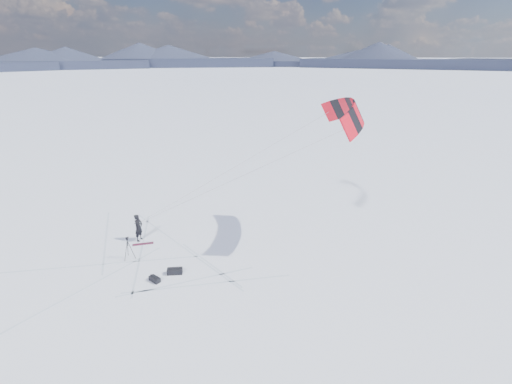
% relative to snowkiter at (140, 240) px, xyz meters
% --- Properties ---
extents(ground, '(1800.00, 1800.00, 0.00)m').
position_rel_snowkiter_xyz_m(ground, '(0.88, -3.83, 0.00)').
color(ground, white).
extents(horizon_hills, '(704.00, 704.00, 8.72)m').
position_rel_snowkiter_xyz_m(horizon_hills, '(0.88, -3.83, 3.55)').
color(horizon_hills, '#1A2132').
rests_on(horizon_hills, ground).
extents(snow_tracks, '(17.62, 14.39, 0.01)m').
position_rel_snowkiter_xyz_m(snow_tracks, '(0.46, -4.48, 0.00)').
color(snow_tracks, '#AFBED2').
rests_on(snow_tracks, ground).
extents(snowkiter, '(0.57, 0.77, 1.93)m').
position_rel_snowkiter_xyz_m(snowkiter, '(0.00, 0.00, 0.00)').
color(snowkiter, black).
rests_on(snowkiter, ground).
extents(snowboard, '(1.37, 0.79, 0.04)m').
position_rel_snowkiter_xyz_m(snowboard, '(0.46, -0.52, 0.02)').
color(snowboard, maroon).
rests_on(snowboard, ground).
extents(tripod, '(0.67, 0.71, 1.49)m').
position_rel_snowkiter_xyz_m(tripod, '(0.44, -2.41, 0.96)').
color(tripod, black).
rests_on(tripod, ground).
extents(gear_bag_a, '(0.96, 0.62, 0.39)m').
position_rel_snowkiter_xyz_m(gear_bag_a, '(3.90, -3.61, 0.17)').
color(gear_bag_a, black).
rests_on(gear_bag_a, ground).
extents(gear_bag_b, '(0.79, 0.66, 0.32)m').
position_rel_snowkiter_xyz_m(gear_bag_b, '(3.05, -4.53, 0.14)').
color(gear_bag_b, black).
rests_on(gear_bag_b, ground).
extents(power_kite, '(14.77, 6.34, 8.40)m').
position_rel_snowkiter_xyz_m(power_kite, '(13.52, 2.07, 8.74)').
color(power_kite, red).
rests_on(power_kite, ground).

